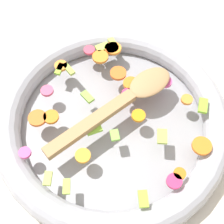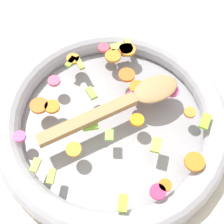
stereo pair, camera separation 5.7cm
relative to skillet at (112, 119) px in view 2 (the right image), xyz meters
The scene contains 4 objects.
ground_plane 0.02m from the skillet, ahead, with size 4.00×4.00×0.00m, color beige.
skillet is the anchor object (origin of this frame).
chopped_vegetables 0.04m from the skillet, 159.13° to the left, with size 0.35×0.36×0.01m.
wooden_spoon 0.05m from the skillet, 108.15° to the left, with size 0.12×0.28×0.01m.
Camera 2 is at (0.29, -0.05, 0.54)m, focal length 50.00 mm.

